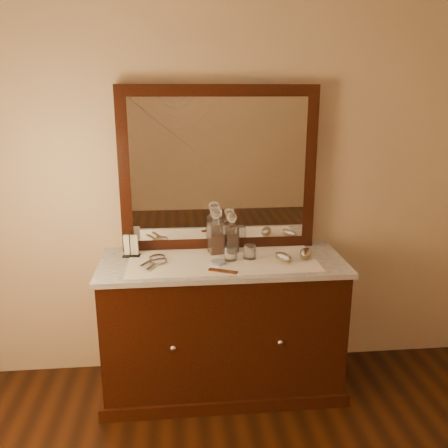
{
  "coord_description": "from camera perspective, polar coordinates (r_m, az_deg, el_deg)",
  "views": [
    {
      "loc": [
        -0.25,
        -0.65,
        1.82
      ],
      "look_at": [
        0.0,
        1.85,
        1.1
      ],
      "focal_mm": 37.86,
      "sensor_mm": 36.0,
      "label": 1
    }
  ],
  "objects": [
    {
      "name": "room_shell",
      "position": [
        0.82,
        13.43,
        -15.52
      ],
      "size": [
        8.5,
        9.0,
        2.8
      ],
      "color": "black",
      "rests_on": "ground"
    },
    {
      "name": "dresser_cabinet",
      "position": [
        2.98,
        -0.19,
        -12.34
      ],
      "size": [
        1.4,
        0.55,
        0.82
      ],
      "primitive_type": "cube",
      "color": "black",
      "rests_on": "floor"
    },
    {
      "name": "dresser_plinth",
      "position": [
        3.17,
        -0.19,
        -18.25
      ],
      "size": [
        1.46,
        0.59,
        0.08
      ],
      "primitive_type": "cube",
      "color": "black",
      "rests_on": "floor"
    },
    {
      "name": "knob_left",
      "position": [
        2.7,
        -6.17,
        -14.66
      ],
      "size": [
        0.04,
        0.04,
        0.04
      ],
      "primitive_type": "sphere",
      "color": "silver",
      "rests_on": "dresser_cabinet"
    },
    {
      "name": "knob_right",
      "position": [
        2.75,
        6.81,
        -14.01
      ],
      "size": [
        0.04,
        0.04,
        0.04
      ],
      "primitive_type": "sphere",
      "color": "silver",
      "rests_on": "dresser_cabinet"
    },
    {
      "name": "marble_top",
      "position": [
        2.8,
        -0.2,
        -4.66
      ],
      "size": [
        1.44,
        0.59,
        0.03
      ],
      "primitive_type": "cube",
      "color": "white",
      "rests_on": "dresser_cabinet"
    },
    {
      "name": "mirror_frame",
      "position": [
        2.9,
        -0.67,
        6.62
      ],
      "size": [
        1.2,
        0.08,
        1.0
      ],
      "primitive_type": "cube",
      "color": "black",
      "rests_on": "marble_top"
    },
    {
      "name": "mirror_glass",
      "position": [
        2.87,
        -0.61,
        6.51
      ],
      "size": [
        1.06,
        0.01,
        0.86
      ],
      "primitive_type": "cube",
      "color": "white",
      "rests_on": "marble_top"
    },
    {
      "name": "lace_runner",
      "position": [
        2.78,
        -0.16,
        -4.48
      ],
      "size": [
        1.1,
        0.45,
        0.0
      ],
      "primitive_type": "cube",
      "color": "white",
      "rests_on": "marble_top"
    },
    {
      "name": "pin_dish",
      "position": [
        2.73,
        -0.7,
        -4.63
      ],
      "size": [
        0.09,
        0.09,
        0.02
      ],
      "primitive_type": "cylinder",
      "rotation": [
        0.0,
        0.0,
        -0.0
      ],
      "color": "white",
      "rests_on": "lace_runner"
    },
    {
      "name": "comb",
      "position": [
        2.61,
        -0.13,
        -5.69
      ],
      "size": [
        0.16,
        0.1,
        0.01
      ],
      "primitive_type": "cube",
      "rotation": [
        0.0,
        0.0,
        -0.43
      ],
      "color": "brown",
      "rests_on": "lace_runner"
    },
    {
      "name": "napkin_rack",
      "position": [
        2.89,
        -11.16,
        -2.68
      ],
      "size": [
        0.11,
        0.07,
        0.16
      ],
      "color": "black",
      "rests_on": "marble_top"
    },
    {
      "name": "decanter_left",
      "position": [
        2.87,
        -0.95,
        -1.4
      ],
      "size": [
        0.1,
        0.1,
        0.29
      ],
      "color": "maroon",
      "rests_on": "lace_runner"
    },
    {
      "name": "decanter_right",
      "position": [
        2.9,
        0.91,
        -1.52
      ],
      "size": [
        0.09,
        0.09,
        0.25
      ],
      "color": "maroon",
      "rests_on": "lace_runner"
    },
    {
      "name": "brush_near",
      "position": [
        2.78,
        7.18,
        -4.05
      ],
      "size": [
        0.1,
        0.16,
        0.04
      ],
      "color": "#8C7956",
      "rests_on": "lace_runner"
    },
    {
      "name": "brush_far",
      "position": [
        2.87,
        9.82,
        -3.52
      ],
      "size": [
        0.11,
        0.16,
        0.04
      ],
      "color": "#8C7956",
      "rests_on": "lace_runner"
    },
    {
      "name": "hand_mirror_outer",
      "position": [
        2.81,
        -8.31,
        -4.11
      ],
      "size": [
        0.16,
        0.22,
        0.02
      ],
      "color": "silver",
      "rests_on": "lace_runner"
    },
    {
      "name": "hand_mirror_inner",
      "position": [
        2.76,
        -7.97,
        -4.55
      ],
      "size": [
        0.13,
        0.21,
        0.02
      ],
      "color": "silver",
      "rests_on": "lace_runner"
    },
    {
      "name": "tumblers",
      "position": [
        2.78,
        1.98,
        -3.48
      ],
      "size": [
        0.19,
        0.09,
        0.08
      ],
      "color": "white",
      "rests_on": "lace_runner"
    }
  ]
}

